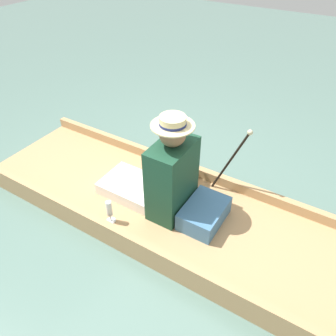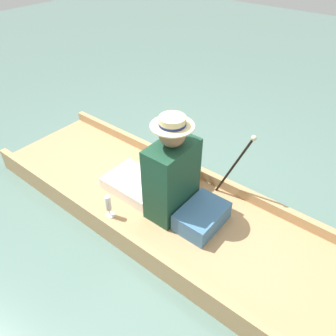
% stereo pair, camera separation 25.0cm
% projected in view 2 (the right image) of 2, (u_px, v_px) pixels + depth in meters
% --- Properties ---
extents(ground_plane, '(16.00, 16.00, 0.00)m').
position_uv_depth(ground_plane, '(160.00, 211.00, 2.90)').
color(ground_plane, slate).
extents(punt_boat, '(1.04, 3.29, 0.22)m').
position_uv_depth(punt_boat, '(160.00, 205.00, 2.85)').
color(punt_boat, tan).
rests_on(punt_boat, ground_plane).
extents(seat_cushion, '(0.42, 0.29, 0.16)m').
position_uv_depth(seat_cushion, '(202.00, 217.00, 2.57)').
color(seat_cushion, teal).
rests_on(seat_cushion, punt_boat).
extents(seated_person, '(0.42, 0.82, 0.88)m').
position_uv_depth(seated_person, '(163.00, 176.00, 2.59)').
color(seated_person, white).
rests_on(seated_person, punt_boat).
extents(teddy_bear, '(0.26, 0.15, 0.37)m').
position_uv_depth(teddy_bear, '(188.00, 168.00, 2.90)').
color(teddy_bear, tan).
rests_on(teddy_bear, punt_boat).
extents(wine_glass, '(0.08, 0.08, 0.21)m').
position_uv_depth(wine_glass, '(108.00, 204.00, 2.61)').
color(wine_glass, silver).
rests_on(wine_glass, punt_boat).
extents(walking_cane, '(0.04, 0.29, 0.68)m').
position_uv_depth(walking_cane, '(238.00, 161.00, 2.60)').
color(walking_cane, black).
rests_on(walking_cane, punt_boat).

